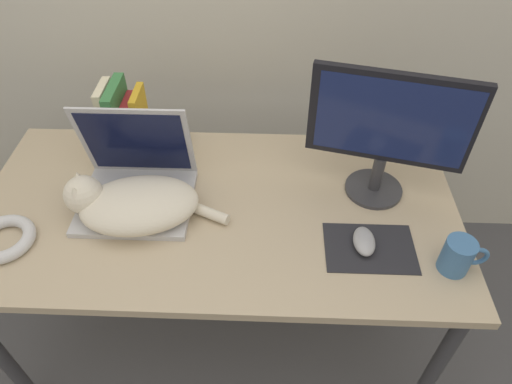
{
  "coord_description": "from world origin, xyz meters",
  "views": [
    {
      "loc": [
        0.15,
        -0.58,
        1.72
      ],
      "look_at": [
        0.12,
        0.33,
        0.83
      ],
      "focal_mm": 32.0,
      "sensor_mm": 36.0,
      "label": 1
    }
  ],
  "objects": [
    {
      "name": "desk",
      "position": [
        0.0,
        0.36,
        0.66
      ],
      "size": [
        1.44,
        0.73,
        0.73
      ],
      "color": "tan",
      "rests_on": "ground_plane"
    },
    {
      "name": "laptop",
      "position": [
        -0.24,
        0.4,
        0.78
      ],
      "size": [
        0.33,
        0.28,
        0.29
      ],
      "color": "#B7B7BC",
      "rests_on": "desk"
    },
    {
      "name": "cat",
      "position": [
        -0.24,
        0.31,
        0.78
      ],
      "size": [
        0.47,
        0.28,
        0.14
      ],
      "color": "beige",
      "rests_on": "desk"
    },
    {
      "name": "external_monitor",
      "position": [
        0.48,
        0.45,
        0.96
      ],
      "size": [
        0.44,
        0.18,
        0.41
      ],
      "color": "#333338",
      "rests_on": "desk"
    },
    {
      "name": "mousepad",
      "position": [
        0.44,
        0.22,
        0.73
      ],
      "size": [
        0.25,
        0.17,
        0.0
      ],
      "color": "#232328",
      "rests_on": "desk"
    },
    {
      "name": "computer_mouse",
      "position": [
        0.42,
        0.23,
        0.75
      ],
      "size": [
        0.06,
        0.1,
        0.03
      ],
      "color": "#99999E",
      "rests_on": "mousepad"
    },
    {
      "name": "book_row",
      "position": [
        -0.32,
        0.62,
        0.84
      ],
      "size": [
        0.13,
        0.17,
        0.25
      ],
      "color": "beige",
      "rests_on": "desk"
    },
    {
      "name": "cable_coil",
      "position": [
        -0.57,
        0.2,
        0.75
      ],
      "size": [
        0.17,
        0.17,
        0.03
      ],
      "color": "silver",
      "rests_on": "desk"
    },
    {
      "name": "webcam",
      "position": [
        -0.15,
        0.67,
        0.77
      ],
      "size": [
        0.05,
        0.05,
        0.07
      ],
      "color": "#232328",
      "rests_on": "desk"
    },
    {
      "name": "mug",
      "position": [
        0.65,
        0.16,
        0.78
      ],
      "size": [
        0.12,
        0.08,
        0.1
      ],
      "color": "teal",
      "rests_on": "desk"
    }
  ]
}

